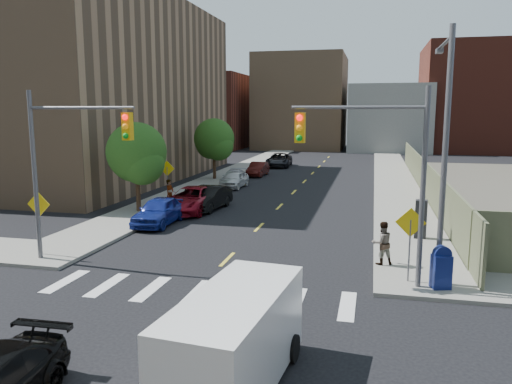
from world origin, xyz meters
The scene contains 29 objects.
ground centered at (0.00, 0.00, 0.00)m, with size 160.00×160.00×0.00m, color black.
sidewalk_nw centered at (-7.75, 41.50, 0.07)m, with size 3.50×73.00×0.15m, color gray.
sidewalk_ne centered at (7.75, 41.50, 0.07)m, with size 3.50×73.00×0.15m, color gray.
fence_north centered at (9.60, 28.00, 1.25)m, with size 0.12×44.00×2.50m, color #636345.
building_nw centered at (-22.00, 30.00, 8.00)m, with size 22.00×30.00×16.00m, color #8C6B4C.
bg_bldg_west centered at (-22.00, 70.00, 6.00)m, with size 14.00×18.00×12.00m, color #592319.
bg_bldg_midwest centered at (-6.00, 72.00, 7.50)m, with size 14.00×16.00×15.00m, color #8C6B4C.
bg_bldg_center centered at (8.00, 70.00, 5.00)m, with size 12.00×16.00×10.00m, color gray.
bg_bldg_east centered at (22.00, 72.00, 8.00)m, with size 18.00×18.00×16.00m, color #592319.
signal_nw centered at (-5.98, 6.00, 4.53)m, with size 4.59×0.30×7.00m.
signal_ne centered at (5.98, 6.00, 4.53)m, with size 4.59×0.30×7.00m.
streetlight_ne centered at (8.20, 6.90, 5.22)m, with size 0.25×3.70×9.00m.
warn_sign_nw centered at (-7.80, 6.50, 1.99)m, with size 1.06×0.06×2.83m.
warn_sign_ne centered at (7.20, 6.50, 1.99)m, with size 1.06×0.06×2.83m.
warn_sign_midwest centered at (-7.80, 20.00, 1.99)m, with size 1.06×0.06×2.83m.
tree_west_near centered at (-8.00, 16.05, 3.48)m, with size 3.66×3.64×5.52m.
tree_west_far centered at (-8.00, 31.05, 3.48)m, with size 3.66×3.64×5.52m.
parked_car_blue centered at (-5.50, 13.41, 0.75)m, with size 1.78×4.42×1.51m, color navy.
parked_car_black centered at (-4.20, 17.99, 0.74)m, with size 1.56×4.47×1.47m, color black.
parked_car_red centered at (-4.99, 17.15, 0.76)m, with size 2.53×5.49×1.53m, color maroon.
parked_car_silver centered at (-5.50, 28.51, 0.62)m, with size 1.74×4.28×1.24m, color #B2B4BB.
parked_car_white centered at (-5.06, 27.11, 0.67)m, with size 1.59×3.94×1.34m, color silver.
parked_car_maroon centered at (-4.87, 34.74, 0.66)m, with size 1.39×3.99×1.32m, color #390E0B.
parked_car_grey centered at (-4.36, 43.03, 0.75)m, with size 2.47×5.36×1.49m, color black.
cargo_van centered at (2.99, -1.24, 1.17)m, with size 2.42×5.02×2.22m.
mailbox centered at (8.24, 6.00, 0.88)m, with size 0.72×0.63×1.50m.
payphone centered at (8.15, 13.00, 1.07)m, with size 0.55×0.45×1.85m, color black.
pedestrian_west centered at (-6.53, 17.36, 1.04)m, with size 0.65×0.43×1.78m, color gray.
pedestrian_east centered at (6.30, 8.33, 1.02)m, with size 0.84×0.66×1.73m, color gray.
Camera 1 is at (5.82, -11.44, 6.20)m, focal length 35.00 mm.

